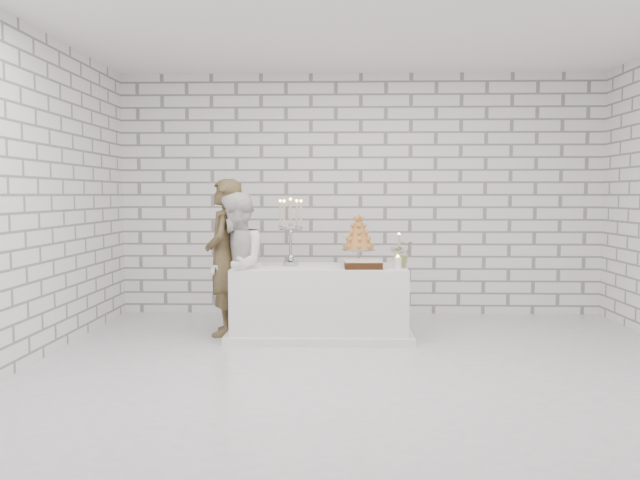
{
  "coord_description": "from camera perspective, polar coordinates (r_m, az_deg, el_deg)",
  "views": [
    {
      "loc": [
        -0.29,
        -5.34,
        1.51
      ],
      "look_at": [
        -0.46,
        0.88,
        1.05
      ],
      "focal_mm": 35.08,
      "sensor_mm": 36.0,
      "label": 1
    }
  ],
  "objects": [
    {
      "name": "ground",
      "position": [
        5.56,
        4.62,
        -11.55
      ],
      "size": [
        6.0,
        5.0,
        0.01
      ],
      "primitive_type": "cube",
      "color": "silver",
      "rests_on": "ground"
    },
    {
      "name": "ceiling",
      "position": [
        5.55,
        4.81,
        19.78
      ],
      "size": [
        6.0,
        5.0,
        0.01
      ],
      "primitive_type": "cube",
      "color": "white",
      "rests_on": "ground"
    },
    {
      "name": "wall_back",
      "position": [
        7.84,
        3.71,
        4.13
      ],
      "size": [
        6.0,
        0.01,
        3.0
      ],
      "primitive_type": "cube",
      "color": "white",
      "rests_on": "ground"
    },
    {
      "name": "wall_front",
      "position": [
        2.85,
        7.49,
        4.04
      ],
      "size": [
        6.0,
        0.01,
        3.0
      ],
      "primitive_type": "cube",
      "color": "white",
      "rests_on": "ground"
    },
    {
      "name": "wall_left",
      "position": [
        5.99,
        -25.38,
        3.73
      ],
      "size": [
        0.01,
        5.0,
        3.0
      ],
      "primitive_type": "cube",
      "color": "white",
      "rests_on": "ground"
    },
    {
      "name": "cake_table",
      "position": [
        6.62,
        -0.03,
        -5.64
      ],
      "size": [
        1.8,
        0.8,
        0.75
      ],
      "primitive_type": "cube",
      "color": "white",
      "rests_on": "ground"
    },
    {
      "name": "groom",
      "position": [
        6.76,
        -8.74,
        -1.55
      ],
      "size": [
        0.42,
        0.62,
        1.67
      ],
      "primitive_type": "imported",
      "rotation": [
        0.0,
        0.0,
        -1.54
      ],
      "color": "#4B3C21",
      "rests_on": "ground"
    },
    {
      "name": "bride",
      "position": [
        6.54,
        -7.62,
        -2.36
      ],
      "size": [
        0.68,
        0.82,
        1.53
      ],
      "primitive_type": "imported",
      "rotation": [
        0.0,
        0.0,
        -1.43
      ],
      "color": "white",
      "rests_on": "ground"
    },
    {
      "name": "candelabra",
      "position": [
        6.61,
        -2.7,
        0.75
      ],
      "size": [
        0.37,
        0.37,
        0.72
      ],
      "primitive_type": null,
      "rotation": [
        0.0,
        0.0,
        0.31
      ],
      "color": "#A4A4AE",
      "rests_on": "cake_table"
    },
    {
      "name": "croquembouche",
      "position": [
        6.69,
        3.54,
        0.07
      ],
      "size": [
        0.46,
        0.46,
        0.55
      ],
      "primitive_type": null,
      "rotation": [
        0.0,
        0.0,
        -0.35
      ],
      "color": "#A46229",
      "rests_on": "cake_table"
    },
    {
      "name": "chocolate_cake",
      "position": [
        6.41,
        3.95,
        -2.23
      ],
      "size": [
        0.39,
        0.28,
        0.08
      ],
      "primitive_type": "cube",
      "rotation": [
        0.0,
        0.0,
        0.03
      ],
      "color": "black",
      "rests_on": "cake_table"
    },
    {
      "name": "pillar_candle",
      "position": [
        6.41,
        7.1,
        -2.08
      ],
      "size": [
        0.1,
        0.1,
        0.12
      ],
      "primitive_type": "cylinder",
      "rotation": [
        0.0,
        0.0,
        -0.28
      ],
      "color": "white",
      "rests_on": "cake_table"
    },
    {
      "name": "extra_taper",
      "position": [
        6.79,
        7.21,
        -0.88
      ],
      "size": [
        0.06,
        0.06,
        0.32
      ],
      "primitive_type": "cylinder",
      "rotation": [
        0.0,
        0.0,
        -0.08
      ],
      "color": "#C0AF93",
      "rests_on": "cake_table"
    },
    {
      "name": "flowers",
      "position": [
        6.54,
        7.43,
        -1.28
      ],
      "size": [
        0.25,
        0.22,
        0.27
      ],
      "primitive_type": "imported",
      "rotation": [
        0.0,
        0.0,
        0.02
      ],
      "color": "olive",
      "rests_on": "cake_table"
    }
  ]
}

